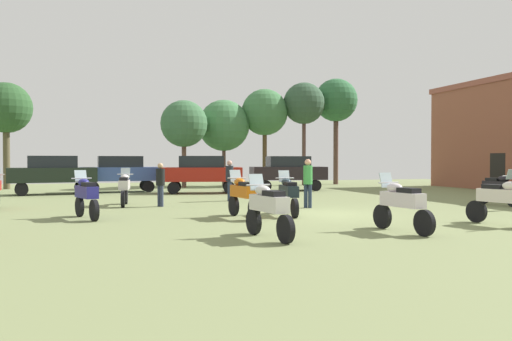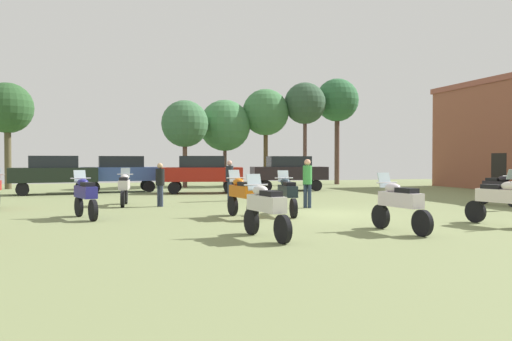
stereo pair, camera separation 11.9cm
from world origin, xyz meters
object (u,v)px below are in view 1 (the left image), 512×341
at_px(motorcycle_8, 243,194).
at_px(tree_1, 184,124).
at_px(motorcycle_3, 86,195).
at_px(person_3, 308,179).
at_px(tree_6, 224,126).
at_px(motorcycle_9, 268,207).
at_px(car_3, 288,171).
at_px(motorcycle_6, 498,188).
at_px(tree_5, 6,109).
at_px(car_1, 120,171).
at_px(motorcycle_10, 502,199).
at_px(motorcycle_11, 124,187).
at_px(motorcycle_4, 401,203).
at_px(tree_2, 265,113).
at_px(car_2, 202,171).
at_px(tree_4, 304,104).
at_px(tree_7, 336,101).
at_px(person_2, 160,181).
at_px(car_4, 52,172).
at_px(person_1, 230,177).
at_px(motorcycle_1, 288,193).

distance_m(motorcycle_8, tree_1, 18.36).
xyz_separation_m(motorcycle_3, tree_1, (5.63, 16.86, 3.38)).
height_order(person_3, tree_6, tree_6).
relative_size(motorcycle_9, car_3, 0.48).
height_order(motorcycle_6, tree_5, tree_5).
distance_m(motorcycle_9, tree_5, 25.68).
xyz_separation_m(car_1, tree_5, (-6.55, 5.05, 3.75)).
xyz_separation_m(motorcycle_6, motorcycle_10, (-4.47, -5.12, 0.02)).
xyz_separation_m(motorcycle_6, motorcycle_11, (-14.08, 4.18, 0.02)).
height_order(motorcycle_8, motorcycle_10, motorcycle_8).
bearing_deg(motorcycle_4, tree_2, 72.69).
height_order(motorcycle_4, motorcycle_8, motorcycle_8).
height_order(car_2, tree_6, tree_6).
relative_size(tree_2, tree_4, 0.93).
bearing_deg(car_1, tree_1, -50.70).
bearing_deg(tree_6, tree_7, -1.97).
bearing_deg(tree_6, car_1, -143.68).
bearing_deg(person_2, person_3, 42.94).
relative_size(motorcycle_8, car_3, 0.49).
xyz_separation_m(car_4, person_1, (7.77, -6.82, -0.13)).
relative_size(car_2, car_3, 1.02).
bearing_deg(tree_2, motorcycle_6, -77.76).
relative_size(car_4, tree_4, 0.62).
height_order(person_1, tree_1, tree_1).
bearing_deg(car_2, tree_4, -41.25).
distance_m(person_3, tree_6, 17.38).
bearing_deg(tree_2, car_3, -95.28).
relative_size(person_1, tree_2, 0.26).
bearing_deg(motorcycle_8, motorcycle_6, -1.56).
bearing_deg(motorcycle_4, motorcycle_6, 27.15).
xyz_separation_m(motorcycle_10, car_1, (-9.44, 18.17, 0.45)).
height_order(person_2, tree_5, tree_5).
height_order(car_4, tree_2, tree_2).
height_order(motorcycle_3, person_2, person_2).
relative_size(motorcycle_6, car_4, 0.46).
distance_m(tree_5, tree_6, 13.73).
distance_m(motorcycle_9, tree_6, 24.53).
height_order(tree_5, tree_6, tree_5).
xyz_separation_m(motorcycle_8, tree_5, (-9.69, 19.40, 4.19)).
bearing_deg(motorcycle_9, person_3, 50.87).
xyz_separation_m(tree_4, tree_7, (2.80, 0.69, 0.36)).
height_order(motorcycle_8, car_1, car_1).
relative_size(car_1, tree_6, 0.74).
relative_size(motorcycle_6, car_2, 0.45).
height_order(motorcycle_4, car_4, car_4).
distance_m(car_2, car_3, 5.31).
bearing_deg(tree_5, person_1, -49.83).
relative_size(motorcycle_1, motorcycle_6, 1.04).
bearing_deg(person_2, tree_7, 110.79).
relative_size(tree_1, tree_5, 0.86).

